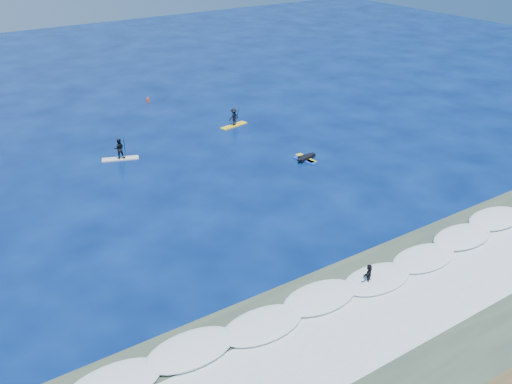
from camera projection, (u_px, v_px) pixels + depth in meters
ground at (264, 215)px, 40.73m from camera, size 160.00×160.00×0.00m
shallow_water at (413, 321)px, 30.35m from camera, size 90.00×13.00×0.01m
breaking_wave at (361, 284)px, 33.32m from camera, size 40.00×6.00×0.30m
whitewater at (399, 311)px, 31.09m from camera, size 34.00×5.00×0.02m
sup_paddler_center at (119, 151)px, 49.40m from camera, size 3.19×1.85×2.19m
sup_paddler_right at (234, 118)px, 56.93m from camera, size 3.10×1.27×2.11m
prone_paddler_near at (306, 157)px, 49.76m from camera, size 1.81×2.29×0.48m
prone_paddler_far at (305, 159)px, 49.39m from camera, size 1.82×2.36×0.48m
wave_surfer at (369, 275)px, 32.93m from camera, size 1.72×1.11×1.22m
marker_buoy at (148, 100)px, 64.10m from camera, size 0.30×0.30×0.71m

